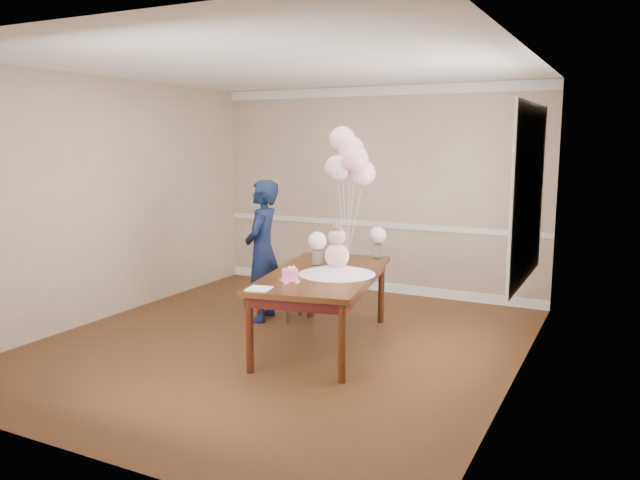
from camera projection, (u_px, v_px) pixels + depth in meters
The scene contains 52 objects.
floor at pixel (280, 344), 6.22m from camera, with size 4.50×5.00×0.00m, color #381E0E.
ceiling at pixel (277, 65), 5.79m from camera, with size 4.50×5.00×0.02m, color white.
wall_back at pixel (376, 190), 8.21m from camera, with size 4.50×0.02×2.70m, color tan.
wall_front at pixel (70, 250), 3.80m from camera, with size 4.50×0.02×2.70m, color tan.
wall_left at pixel (107, 199), 7.01m from camera, with size 0.02×5.00×2.70m, color tan.
wall_right at pixel (520, 223), 5.00m from camera, with size 0.02×5.00×2.70m, color tan.
chair_rail_trim at pixel (375, 224), 8.27m from camera, with size 4.50×0.02×0.07m, color silver.
crown_molding at pixel (377, 91), 7.99m from camera, with size 4.50×0.02×0.12m, color silver.
baseboard_trim at pixel (374, 286), 8.40m from camera, with size 4.50×0.02×0.12m, color white.
window_frame at pixel (529, 194), 5.42m from camera, with size 0.02×1.66×1.56m, color white.
window_blinds at pixel (526, 193), 5.43m from camera, with size 0.01×1.50×1.40m, color white.
dining_table_top at pixel (323, 274), 6.09m from camera, with size 0.98×1.97×0.05m, color black.
table_apron at pixel (323, 282), 6.10m from camera, with size 0.88×1.87×0.10m, color black.
table_leg_fl at pixel (250, 335), 5.40m from camera, with size 0.07×0.07×0.69m, color black.
table_leg_fr at pixel (342, 343), 5.18m from camera, with size 0.07×0.07×0.69m, color black.
table_leg_bl at pixel (310, 287), 7.12m from camera, with size 0.07×0.07×0.69m, color black.
table_leg_br at pixel (381, 292), 6.89m from camera, with size 0.07×0.07×0.69m, color black.
baby_skirt at pixel (337, 269), 5.99m from camera, with size 0.75×0.75×0.10m, color #F6B5D6.
baby_torso at pixel (337, 256), 5.97m from camera, with size 0.24×0.24×0.24m, color pink.
baby_head at pixel (337, 237), 5.94m from camera, with size 0.17×0.17×0.17m, color #D2AB90.
baby_hair at pixel (337, 230), 5.93m from camera, with size 0.12×0.12×0.12m, color brown.
cake_platter at pixel (290, 280), 5.72m from camera, with size 0.22×0.22×0.01m, color white.
birthday_cake at pixel (290, 274), 5.71m from camera, with size 0.15×0.15×0.10m, color #FF5097.
cake_flower_a at pixel (290, 268), 5.70m from camera, with size 0.03×0.03×0.03m, color white.
cake_flower_b at pixel (294, 267), 5.71m from camera, with size 0.03×0.03×0.03m, color white.
rose_vase_near at pixel (317, 258), 6.39m from camera, with size 0.10×0.10×0.16m, color white.
roses_near at pixel (317, 241), 6.36m from camera, with size 0.19×0.19×0.19m, color #F9D1D6.
rose_vase_far at pixel (377, 251), 6.76m from camera, with size 0.10×0.10×0.16m, color silver.
roses_far at pixel (377, 235), 6.73m from camera, with size 0.19×0.19×0.19m, color beige.
napkin at pixel (259, 289), 5.38m from camera, with size 0.20×0.20×0.01m, color white.
balloon_weight at pixel (346, 261), 6.57m from camera, with size 0.04×0.04×0.02m, color silver.
balloon_a at pixel (338, 168), 6.44m from camera, with size 0.28×0.28×0.28m, color #EDA7C0.
balloon_b at pixel (355, 159), 6.32m from camera, with size 0.28×0.28×0.28m, color #F9B0C3.
balloon_c at pixel (351, 149), 6.47m from camera, with size 0.28×0.28×0.28m, color #F4ACBD.
balloon_d at pixel (342, 140), 6.50m from camera, with size 0.28×0.28×0.28m, color #F6AEBF.
balloon_e at pixel (362, 173), 6.45m from camera, with size 0.28×0.28×0.28m, color #FFB4D1.
balloon_ribbon_a at pixel (342, 222), 6.52m from camera, with size 0.00×0.00×0.83m, color white.
balloon_ribbon_b at pixel (351, 218), 6.46m from camera, with size 0.00×0.00×0.92m, color white.
balloon_ribbon_c at pixel (349, 213), 6.53m from camera, with size 0.00×0.00×1.02m, color white.
balloon_ribbon_d at pixel (344, 208), 6.54m from camera, with size 0.00×0.00×1.12m, color white.
balloon_ribbon_e at pixel (354, 224), 6.52m from camera, with size 0.00×0.00×0.78m, color white.
dining_chair_seat at pixel (279, 279), 7.06m from camera, with size 0.44×0.44×0.05m, color #3C1510.
chair_leg_fl at pixel (258, 302), 6.99m from camera, with size 0.04×0.04×0.43m, color #3D1710.
chair_leg_fr at pixel (287, 305), 6.86m from camera, with size 0.04×0.04×0.43m, color #3C1C10.
chair_leg_bl at pixel (272, 294), 7.32m from camera, with size 0.04×0.04×0.43m, color #3D1710.
chair_leg_br at pixel (300, 297), 7.20m from camera, with size 0.04×0.04×0.43m, color #3B1C10.
chair_back_post_l at pixel (256, 256), 6.91m from camera, with size 0.04×0.04×0.56m, color #33150D.
chair_back_post_r at pixel (269, 251), 7.24m from camera, with size 0.04×0.04×0.56m, color #3A160F.
chair_slat_low at pixel (263, 263), 7.10m from camera, with size 0.03×0.40×0.05m, color #3C1E10.
chair_slat_mid at pixel (263, 250), 7.07m from camera, with size 0.03×0.40×0.05m, color #36130E.
chair_slat_top at pixel (262, 236), 7.05m from camera, with size 0.03×0.40×0.05m, color #38130F.
woman at pixel (262, 251), 6.94m from camera, with size 0.57×0.38×1.58m, color black.
Camera 1 is at (3.05, -5.15, 2.02)m, focal length 35.00 mm.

